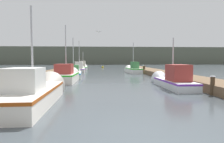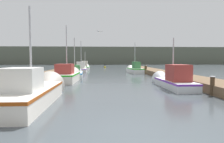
% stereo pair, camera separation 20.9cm
% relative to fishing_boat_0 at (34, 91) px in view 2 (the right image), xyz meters
% --- Properties ---
extents(ground_plane, '(200.00, 200.00, 0.00)m').
position_rel_fishing_boat_0_xyz_m(ground_plane, '(3.62, -4.13, -0.46)').
color(ground_plane, '#3D4449').
extents(dock_left, '(2.31, 40.00, 0.50)m').
position_rel_fishing_boat_0_xyz_m(dock_left, '(-2.19, 11.87, -0.21)').
color(dock_left, brown).
rests_on(dock_left, ground_plane).
extents(dock_right, '(2.31, 40.00, 0.50)m').
position_rel_fishing_boat_0_xyz_m(dock_right, '(9.43, 11.87, -0.21)').
color(dock_right, brown).
rests_on(dock_right, ground_plane).
extents(distant_shore_ridge, '(120.00, 16.00, 5.96)m').
position_rel_fishing_boat_0_xyz_m(distant_shore_ridge, '(3.62, 66.09, 2.52)').
color(distant_shore_ridge, '#565B4C').
rests_on(distant_shore_ridge, ground_plane).
extents(fishing_boat_0, '(1.74, 5.98, 4.33)m').
position_rel_fishing_boat_0_xyz_m(fishing_boat_0, '(0.00, 0.00, 0.00)').
color(fishing_boat_0, silver).
rests_on(fishing_boat_0, ground_plane).
extents(fishing_boat_1, '(1.36, 5.27, 3.51)m').
position_rel_fishing_boat_0_xyz_m(fishing_boat_1, '(7.36, 4.10, -0.01)').
color(fishing_boat_1, silver).
rests_on(fishing_boat_1, ground_plane).
extents(fishing_boat_2, '(1.76, 4.75, 4.87)m').
position_rel_fishing_boat_0_xyz_m(fishing_boat_2, '(0.11, 7.82, 0.02)').
color(fishing_boat_2, silver).
rests_on(fishing_boat_2, ground_plane).
extents(fishing_boat_3, '(1.88, 4.96, 4.41)m').
position_rel_fishing_boat_0_xyz_m(fishing_boat_3, '(0.12, 12.21, -0.08)').
color(fishing_boat_3, silver).
rests_on(fishing_boat_3, ground_plane).
extents(fishing_boat_4, '(1.63, 4.82, 4.22)m').
position_rel_fishing_boat_0_xyz_m(fishing_boat_4, '(7.17, 17.35, 0.01)').
color(fishing_boat_4, silver).
rests_on(fishing_boat_4, ground_plane).
extents(fishing_boat_5, '(1.77, 5.92, 4.87)m').
position_rel_fishing_boat_0_xyz_m(fishing_boat_5, '(-0.06, 20.96, -0.04)').
color(fishing_boat_5, silver).
rests_on(fishing_boat_5, ground_plane).
extents(fishing_boat_6, '(1.57, 6.26, 3.39)m').
position_rel_fishing_boat_0_xyz_m(fishing_boat_6, '(0.10, 26.19, -0.02)').
color(fishing_boat_6, silver).
rests_on(fishing_boat_6, ground_plane).
extents(mooring_piling_0, '(0.33, 0.33, 1.05)m').
position_rel_fishing_boat_0_xyz_m(mooring_piling_0, '(8.39, 16.15, 0.07)').
color(mooring_piling_0, '#473523').
rests_on(mooring_piling_0, ground_plane).
extents(mooring_piling_1, '(0.32, 0.32, 1.20)m').
position_rel_fishing_boat_0_xyz_m(mooring_piling_1, '(8.23, 6.66, 0.15)').
color(mooring_piling_1, '#473523').
rests_on(mooring_piling_1, ground_plane).
extents(mooring_piling_2, '(0.24, 0.24, 0.96)m').
position_rel_fishing_boat_0_xyz_m(mooring_piling_2, '(8.29, 1.06, 0.03)').
color(mooring_piling_2, '#473523').
rests_on(mooring_piling_2, ground_plane).
extents(channel_buoy, '(0.47, 0.47, 0.97)m').
position_rel_fishing_boat_0_xyz_m(channel_buoy, '(3.65, 33.24, -0.32)').
color(channel_buoy, gold).
rests_on(channel_buoy, ground_plane).
extents(seagull_lead, '(0.56, 0.31, 0.12)m').
position_rel_fishing_boat_0_xyz_m(seagull_lead, '(2.70, 10.87, 3.97)').
color(seagull_lead, white).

